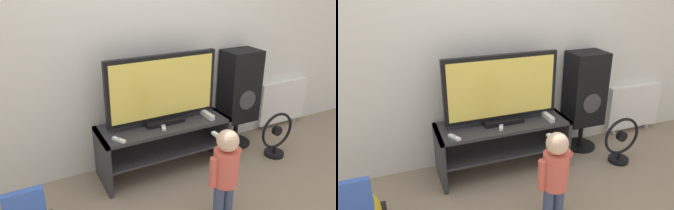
% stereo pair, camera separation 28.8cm
% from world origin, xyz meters
% --- Properties ---
extents(ground_plane, '(16.00, 16.00, 0.00)m').
position_xyz_m(ground_plane, '(0.00, 0.00, 0.00)').
color(ground_plane, gray).
extents(wall_back, '(10.00, 0.06, 2.60)m').
position_xyz_m(wall_back, '(0.00, 0.52, 1.30)').
color(wall_back, silver).
rests_on(wall_back, ground_plane).
extents(tv_stand, '(1.23, 0.44, 0.49)m').
position_xyz_m(tv_stand, '(0.00, 0.22, 0.33)').
color(tv_stand, '#2D2D33').
rests_on(tv_stand, ground_plane).
extents(television, '(1.06, 0.20, 0.64)m').
position_xyz_m(television, '(0.00, 0.24, 0.81)').
color(television, black).
rests_on(television, tv_stand).
extents(game_console, '(0.04, 0.20, 0.05)m').
position_xyz_m(game_console, '(0.43, 0.15, 0.52)').
color(game_console, white).
rests_on(game_console, tv_stand).
extents(remote_primary, '(0.09, 0.13, 0.03)m').
position_xyz_m(remote_primary, '(-0.49, 0.07, 0.51)').
color(remote_primary, white).
rests_on(remote_primary, tv_stand).
extents(remote_secondary, '(0.08, 0.13, 0.03)m').
position_xyz_m(remote_secondary, '(-0.05, 0.12, 0.51)').
color(remote_secondary, white).
rests_on(remote_secondary, tv_stand).
extents(child, '(0.29, 0.44, 0.76)m').
position_xyz_m(child, '(0.11, -0.59, 0.45)').
color(child, '#3F4C72').
rests_on(child, ground_plane).
extents(speaker_tower, '(0.37, 0.33, 1.06)m').
position_xyz_m(speaker_tower, '(0.94, 0.33, 0.66)').
color(speaker_tower, black).
rests_on(speaker_tower, ground_plane).
extents(floor_fan, '(0.39, 0.20, 0.48)m').
position_xyz_m(floor_fan, '(1.14, -0.08, 0.22)').
color(floor_fan, black).
rests_on(floor_fan, ground_plane).
extents(radiator, '(0.70, 0.08, 0.58)m').
position_xyz_m(radiator, '(1.73, 0.45, 0.32)').
color(radiator, white).
rests_on(radiator, ground_plane).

